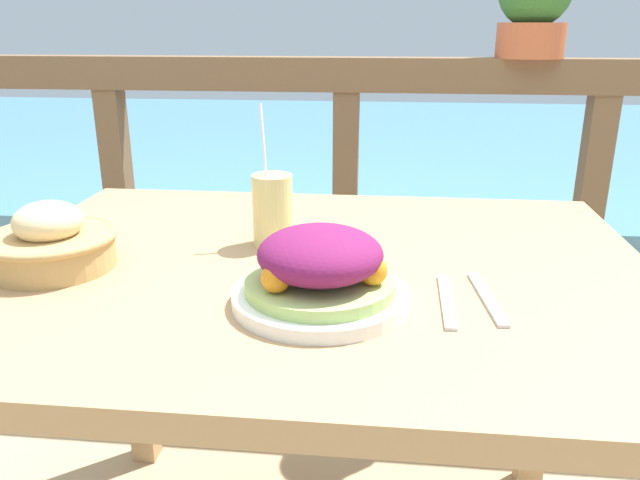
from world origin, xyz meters
TOP-DOWN VIEW (x-y plane):
  - patio_table at (0.00, 0.00)m, footprint 1.11×0.87m
  - railing_fence at (0.00, 0.79)m, footprint 2.80×0.08m
  - sea_backdrop at (0.00, 3.29)m, footprint 12.00×4.00m
  - salad_plate at (0.03, -0.16)m, footprint 0.25×0.25m
  - drink_glass at (-0.08, 0.08)m, footprint 0.07×0.07m
  - bread_basket at (-0.42, -0.07)m, footprint 0.21×0.21m
  - potted_plant at (0.48, 0.79)m, footprint 0.19×0.19m
  - fork at (0.21, -0.13)m, footprint 0.02×0.18m
  - knife at (0.26, -0.12)m, footprint 0.04×0.18m

SIDE VIEW (x-z plane):
  - sea_backdrop at x=0.00m, z-range 0.00..0.36m
  - patio_table at x=0.00m, z-range 0.27..0.99m
  - railing_fence at x=0.00m, z-range 0.19..1.20m
  - fork at x=0.21m, z-range 0.72..0.72m
  - knife at x=0.26m, z-range 0.72..0.72m
  - bread_basket at x=-0.42m, z-range 0.71..0.82m
  - salad_plate at x=0.03m, z-range 0.71..0.82m
  - drink_glass at x=-0.08m, z-range 0.66..0.91m
  - potted_plant at x=0.48m, z-range 1.01..1.27m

